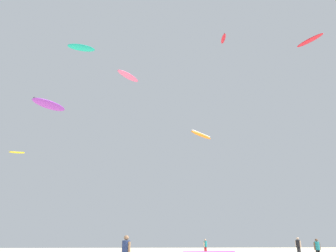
{
  "coord_description": "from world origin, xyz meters",
  "views": [
    {
      "loc": [
        -2.6,
        -12.28,
        1.59
      ],
      "look_at": [
        0.0,
        16.11,
        11.18
      ],
      "focal_mm": 36.12,
      "sensor_mm": 36.0,
      "label": 1
    }
  ],
  "objects_px": {
    "person_midground": "(317,248)",
    "kite_aloft_0": "(201,135)",
    "kite_aloft_1": "(223,39)",
    "kite_aloft_5": "(128,76)",
    "kite_aloft_3": "(49,105)",
    "person_right": "(298,246)",
    "kite_aloft_2": "(81,48)",
    "person_left": "(205,246)",
    "kite_aloft_6": "(310,40)",
    "person_foreground": "(126,251)",
    "kite_aloft_4": "(17,153)"
  },
  "relations": [
    {
      "from": "person_left",
      "to": "kite_aloft_6",
      "type": "relative_size",
      "value": 0.42
    },
    {
      "from": "person_right",
      "to": "kite_aloft_0",
      "type": "relative_size",
      "value": 0.45
    },
    {
      "from": "kite_aloft_1",
      "to": "kite_aloft_4",
      "type": "relative_size",
      "value": 1.13
    },
    {
      "from": "person_foreground",
      "to": "kite_aloft_6",
      "type": "xyz_separation_m",
      "value": [
        22.5,
        18.68,
        25.33
      ]
    },
    {
      "from": "person_right",
      "to": "person_foreground",
      "type": "bearing_deg",
      "value": 14.95
    },
    {
      "from": "person_midground",
      "to": "kite_aloft_5",
      "type": "distance_m",
      "value": 28.1
    },
    {
      "from": "person_left",
      "to": "kite_aloft_1",
      "type": "relative_size",
      "value": 0.69
    },
    {
      "from": "person_left",
      "to": "kite_aloft_0",
      "type": "bearing_deg",
      "value": 130.23
    },
    {
      "from": "kite_aloft_5",
      "to": "kite_aloft_6",
      "type": "xyz_separation_m",
      "value": [
        23.57,
        -2.0,
        5.27
      ]
    },
    {
      "from": "person_left",
      "to": "kite_aloft_4",
      "type": "bearing_deg",
      "value": -149.09
    },
    {
      "from": "person_midground",
      "to": "person_left",
      "type": "bearing_deg",
      "value": -155.96
    },
    {
      "from": "person_right",
      "to": "kite_aloft_2",
      "type": "xyz_separation_m",
      "value": [
        -22.66,
        6.22,
        23.62
      ]
    },
    {
      "from": "person_midground",
      "to": "kite_aloft_6",
      "type": "relative_size",
      "value": 0.42
    },
    {
      "from": "kite_aloft_2",
      "to": "kite_aloft_5",
      "type": "xyz_separation_m",
      "value": [
        6.03,
        0.27,
        -3.57
      ]
    },
    {
      "from": "person_midground",
      "to": "kite_aloft_0",
      "type": "relative_size",
      "value": 0.41
    },
    {
      "from": "person_foreground",
      "to": "person_midground",
      "type": "xyz_separation_m",
      "value": [
        14.53,
        8.81,
        -0.08
      ]
    },
    {
      "from": "kite_aloft_4",
      "to": "kite_aloft_6",
      "type": "relative_size",
      "value": 0.54
    },
    {
      "from": "person_right",
      "to": "kite_aloft_3",
      "type": "distance_m",
      "value": 27.27
    },
    {
      "from": "kite_aloft_5",
      "to": "kite_aloft_6",
      "type": "height_order",
      "value": "kite_aloft_6"
    },
    {
      "from": "person_midground",
      "to": "person_foreground",
      "type": "bearing_deg",
      "value": -64.94
    },
    {
      "from": "person_foreground",
      "to": "kite_aloft_4",
      "type": "distance_m",
      "value": 34.82
    },
    {
      "from": "person_left",
      "to": "kite_aloft_0",
      "type": "distance_m",
      "value": 14.43
    },
    {
      "from": "kite_aloft_0",
      "to": "kite_aloft_6",
      "type": "bearing_deg",
      "value": -22.4
    },
    {
      "from": "person_left",
      "to": "kite_aloft_1",
      "type": "bearing_deg",
      "value": 48.98
    },
    {
      "from": "kite_aloft_3",
      "to": "kite_aloft_6",
      "type": "relative_size",
      "value": 0.87
    },
    {
      "from": "kite_aloft_4",
      "to": "person_left",
      "type": "bearing_deg",
      "value": -19.51
    },
    {
      "from": "person_foreground",
      "to": "kite_aloft_6",
      "type": "height_order",
      "value": "kite_aloft_6"
    },
    {
      "from": "person_right",
      "to": "kite_aloft_0",
      "type": "bearing_deg",
      "value": -83.53
    },
    {
      "from": "kite_aloft_3",
      "to": "kite_aloft_4",
      "type": "height_order",
      "value": "kite_aloft_3"
    },
    {
      "from": "kite_aloft_3",
      "to": "kite_aloft_6",
      "type": "xyz_separation_m",
      "value": [
        30.88,
        4.95,
        12.26
      ]
    },
    {
      "from": "person_midground",
      "to": "person_right",
      "type": "bearing_deg",
      "value": 163.06
    },
    {
      "from": "kite_aloft_4",
      "to": "person_right",
      "type": "bearing_deg",
      "value": -24.54
    },
    {
      "from": "person_midground",
      "to": "kite_aloft_5",
      "type": "xyz_separation_m",
      "value": [
        -15.61,
        11.87,
        20.13
      ]
    },
    {
      "from": "kite_aloft_1",
      "to": "kite_aloft_5",
      "type": "xyz_separation_m",
      "value": [
        -12.37,
        0.66,
        -5.74
      ]
    },
    {
      "from": "kite_aloft_4",
      "to": "person_midground",
      "type": "bearing_deg",
      "value": -32.94
    },
    {
      "from": "kite_aloft_5",
      "to": "kite_aloft_3",
      "type": "bearing_deg",
      "value": -136.45
    },
    {
      "from": "person_foreground",
      "to": "kite_aloft_1",
      "type": "bearing_deg",
      "value": 18.61
    },
    {
      "from": "kite_aloft_1",
      "to": "kite_aloft_4",
      "type": "bearing_deg",
      "value": 162.56
    },
    {
      "from": "person_midground",
      "to": "kite_aloft_5",
      "type": "height_order",
      "value": "kite_aloft_5"
    },
    {
      "from": "person_foreground",
      "to": "kite_aloft_3",
      "type": "xyz_separation_m",
      "value": [
        -8.38,
        13.74,
        13.07
      ]
    },
    {
      "from": "kite_aloft_2",
      "to": "kite_aloft_6",
      "type": "relative_size",
      "value": 0.89
    },
    {
      "from": "person_right",
      "to": "kite_aloft_1",
      "type": "xyz_separation_m",
      "value": [
        -4.26,
        5.83,
        25.8
      ]
    },
    {
      "from": "person_foreground",
      "to": "kite_aloft_6",
      "type": "relative_size",
      "value": 0.45
    },
    {
      "from": "kite_aloft_0",
      "to": "kite_aloft_3",
      "type": "height_order",
      "value": "kite_aloft_0"
    },
    {
      "from": "person_right",
      "to": "kite_aloft_4",
      "type": "distance_m",
      "value": 36.63
    },
    {
      "from": "kite_aloft_3",
      "to": "kite_aloft_6",
      "type": "bearing_deg",
      "value": 9.1
    },
    {
      "from": "person_midground",
      "to": "kite_aloft_3",
      "type": "bearing_deg",
      "value": -108.3
    },
    {
      "from": "person_right",
      "to": "person_midground",
      "type": "bearing_deg",
      "value": 51.8
    },
    {
      "from": "person_left",
      "to": "kite_aloft_6",
      "type": "xyz_separation_m",
      "value": [
        14.54,
        -1.42,
        25.41
      ]
    },
    {
      "from": "person_midground",
      "to": "kite_aloft_3",
      "type": "height_order",
      "value": "kite_aloft_3"
    }
  ]
}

